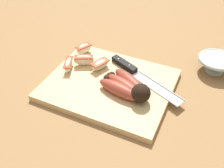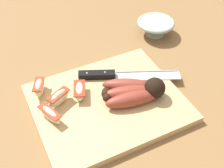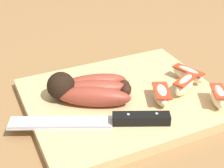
{
  "view_description": "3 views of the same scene",
  "coord_description": "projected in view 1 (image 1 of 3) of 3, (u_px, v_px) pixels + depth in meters",
  "views": [
    {
      "loc": [
        0.27,
        -0.54,
        0.52
      ],
      "look_at": [
        0.03,
        -0.03,
        0.04
      ],
      "focal_mm": 41.25,
      "sensor_mm": 36.0,
      "label": 1
    },
    {
      "loc": [
        -0.2,
        -0.47,
        0.57
      ],
      "look_at": [
        0.04,
        0.01,
        0.05
      ],
      "focal_mm": 47.59,
      "sensor_mm": 36.0,
      "label": 2
    },
    {
      "loc": [
        0.26,
        0.48,
        0.38
      ],
      "look_at": [
        0.03,
        -0.03,
        0.04
      ],
      "focal_mm": 53.04,
      "sensor_mm": 36.0,
      "label": 3
    }
  ],
  "objects": [
    {
      "name": "ground_plane",
      "position": [
        106.0,
        84.0,
        0.8
      ],
      "size": [
        6.0,
        6.0,
        0.0
      ],
      "primitive_type": "plane",
      "color": "olive"
    },
    {
      "name": "cutting_board",
      "position": [
        109.0,
        85.0,
        0.79
      ],
      "size": [
        0.37,
        0.3,
        0.02
      ],
      "primitive_type": "cube",
      "color": "tan",
      "rests_on": "ground_plane"
    },
    {
      "name": "banana_bunch",
      "position": [
        127.0,
        87.0,
        0.73
      ],
      "size": [
        0.16,
        0.12,
        0.06
      ],
      "color": "black",
      "rests_on": "cutting_board"
    },
    {
      "name": "chefs_knife",
      "position": [
        135.0,
        72.0,
        0.81
      ],
      "size": [
        0.27,
        0.14,
        0.02
      ],
      "color": "silver",
      "rests_on": "cutting_board"
    },
    {
      "name": "apple_wedge_near",
      "position": [
        100.0,
        65.0,
        0.82
      ],
      "size": [
        0.05,
        0.07,
        0.03
      ],
      "color": "beige",
      "rests_on": "cutting_board"
    },
    {
      "name": "apple_wedge_middle",
      "position": [
        69.0,
        64.0,
        0.82
      ],
      "size": [
        0.05,
        0.07,
        0.03
      ],
      "color": "beige",
      "rests_on": "cutting_board"
    },
    {
      "name": "apple_wedge_far",
      "position": [
        84.0,
        49.0,
        0.88
      ],
      "size": [
        0.05,
        0.06,
        0.04
      ],
      "color": "beige",
      "rests_on": "cutting_board"
    },
    {
      "name": "apple_wedge_extra",
      "position": [
        84.0,
        60.0,
        0.83
      ],
      "size": [
        0.07,
        0.05,
        0.04
      ],
      "color": "beige",
      "rests_on": "cutting_board"
    },
    {
      "name": "ceramic_bowl",
      "position": [
        216.0,
        63.0,
        0.84
      ],
      "size": [
        0.12,
        0.12,
        0.05
      ],
      "color": "#A8B7AD",
      "rests_on": "ground_plane"
    }
  ]
}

